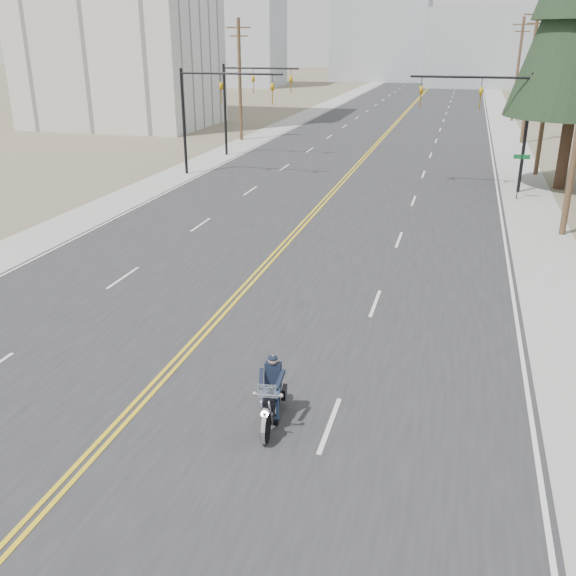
{
  "coord_description": "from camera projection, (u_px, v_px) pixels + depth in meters",
  "views": [
    {
      "loc": [
        7.52,
        -9.21,
        8.89
      ],
      "look_at": [
        2.65,
        8.75,
        1.6
      ],
      "focal_mm": 40.0,
      "sensor_mm": 36.0,
      "label": 1
    }
  ],
  "objects": [
    {
      "name": "motorcyclist",
      "position": [
        271.0,
        393.0,
        15.54
      ],
      "size": [
        1.2,
        2.29,
        1.71
      ],
      "primitive_type": null,
      "rotation": [
        0.0,
        0.0,
        3.26
      ],
      "color": "black",
      "rests_on": "ground"
    },
    {
      "name": "utility_pole_c",
      "position": [
        547.0,
        89.0,
        42.36
      ],
      "size": [
        2.2,
        0.3,
        11.0
      ],
      "color": "brown",
      "rests_on": "ground"
    },
    {
      "name": "utility_pole_e",
      "position": [
        518.0,
        68.0,
        71.12
      ],
      "size": [
        2.2,
        0.3,
        11.0
      ],
      "color": "brown",
      "rests_on": "ground"
    },
    {
      "name": "traffic_mast_left",
      "position": [
        211.0,
        101.0,
        42.5
      ],
      "size": [
        7.1,
        0.26,
        7.0
      ],
      "color": "black",
      "rests_on": "ground"
    },
    {
      "name": "utility_pole_left",
      "position": [
        240.0,
        78.0,
        57.54
      ],
      "size": [
        2.2,
        0.3,
        10.5
      ],
      "color": "brown",
      "rests_on": "ground"
    },
    {
      "name": "haze_bldg_f",
      "position": [
        201.0,
        42.0,
        139.46
      ],
      "size": [
        12.0,
        12.0,
        16.0
      ],
      "primitive_type": "cube",
      "color": "#ADB2B7",
      "rests_on": "ground"
    },
    {
      "name": "haze_bldg_a",
      "position": [
        243.0,
        25.0,
        121.22
      ],
      "size": [
        14.0,
        12.0,
        22.0
      ],
      "primitive_type": "cube",
      "color": "#B7BCC6",
      "rests_on": "ground"
    },
    {
      "name": "haze_bldg_e",
      "position": [
        556.0,
        52.0,
        139.86
      ],
      "size": [
        14.0,
        14.0,
        12.0
      ],
      "primitive_type": "cube",
      "color": "#B7BCC6",
      "rests_on": "ground"
    },
    {
      "name": "haze_bldg_d",
      "position": [
        382.0,
        17.0,
        137.35
      ],
      "size": [
        20.0,
        15.0,
        26.0
      ],
      "primitive_type": "cube",
      "color": "#ADB2B7",
      "rests_on": "ground"
    },
    {
      "name": "utility_pole_d",
      "position": [
        530.0,
        73.0,
        55.75
      ],
      "size": [
        2.2,
        0.3,
        11.5
      ],
      "color": "brown",
      "rests_on": "ground"
    },
    {
      "name": "haze_bldg_b",
      "position": [
        476.0,
        48.0,
        121.18
      ],
      "size": [
        18.0,
        14.0,
        14.0
      ],
      "primitive_type": "cube",
      "color": "#ADB2B7",
      "rests_on": "ground"
    },
    {
      "name": "traffic_mast_right",
      "position": [
        493.0,
        109.0,
        38.12
      ],
      "size": [
        7.1,
        0.26,
        7.0
      ],
      "color": "black",
      "rests_on": "ground"
    },
    {
      "name": "road",
      "position": [
        401.0,
        117.0,
        76.25
      ],
      "size": [
        20.0,
        200.0,
        0.01
      ],
      "primitive_type": "cube",
      "color": "#303033",
      "rests_on": "ground"
    },
    {
      "name": "street_sign",
      "position": [
        520.0,
        169.0,
        37.02
      ],
      "size": [
        0.9,
        0.06,
        2.62
      ],
      "color": "black",
      "rests_on": "ground"
    },
    {
      "name": "traffic_mast_far",
      "position": [
        245.0,
        93.0,
        49.79
      ],
      "size": [
        6.1,
        0.26,
        7.0
      ],
      "color": "black",
      "rests_on": "ground"
    },
    {
      "name": "sidewalk_right",
      "position": [
        502.0,
        121.0,
        73.45
      ],
      "size": [
        3.0,
        200.0,
        0.01
      ],
      "primitive_type": "cube",
      "color": "#A5A5A0",
      "rests_on": "ground"
    },
    {
      "name": "ground_plane",
      "position": [
        56.0,
        495.0,
        13.35
      ],
      "size": [
        400.0,
        400.0,
        0.0
      ],
      "primitive_type": "plane",
      "color": "#776D56",
      "rests_on": "ground"
    },
    {
      "name": "sidewalk_left",
      "position": [
        307.0,
        115.0,
        79.06
      ],
      "size": [
        3.0,
        200.0,
        0.01
      ],
      "primitive_type": "cube",
      "color": "#A5A5A0",
      "rests_on": "ground"
    }
  ]
}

